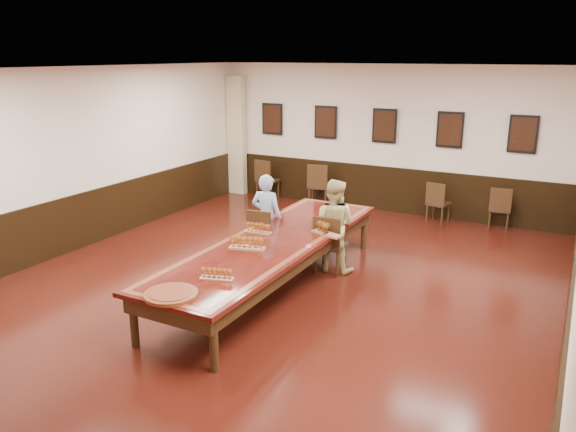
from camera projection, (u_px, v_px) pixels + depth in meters
The scene contains 23 objects.
floor at pixel (272, 288), 8.49m from camera, with size 8.00×10.00×0.02m, color black.
ceiling at pixel (271, 68), 7.59m from camera, with size 8.00×10.00×0.02m, color white.
wall_back at pixel (385, 139), 12.28m from camera, with size 8.00×0.02×3.20m, color #EFDEC8.
wall_left at pixel (74, 160), 9.85m from camera, with size 0.02×10.00×3.20m, color #EFDEC8.
chair_man at pixel (264, 235), 9.46m from camera, with size 0.44×0.48×0.93m, color #311C15, non-canonical shape.
chair_woman at pixel (331, 243), 8.97m from camera, with size 0.45×0.49×0.97m, color #311C15, non-canonical shape.
spare_chair_a at pixel (268, 179), 13.55m from camera, with size 0.45×0.49×0.97m, color #311C15, non-canonical shape.
spare_chair_b at pixel (319, 185), 12.93m from camera, with size 0.47×0.51×1.00m, color #311C15, non-canonical shape.
spare_chair_c at pixel (439, 202), 11.66m from camera, with size 0.41×0.44×0.87m, color #311C15, non-canonical shape.
spare_chair_d at pixel (500, 208), 11.22m from camera, with size 0.41×0.45×0.87m, color #311C15, non-canonical shape.
person_man at pixel (267, 217), 9.47m from camera, with size 0.54×0.36×1.49m, color #508CC8.
person_woman at pixel (333, 225), 8.99m from camera, with size 0.75×0.58×1.51m, color #D1C683.
pink_phone at pixel (309, 246), 8.00m from camera, with size 0.07×0.14×0.01m, color #E04A93.
curtain at pixel (237, 136), 13.86m from camera, with size 0.45×0.18×2.90m, color #C9BC8A.
wainscoting at pixel (272, 256), 8.34m from camera, with size 8.00×10.00×1.00m.
conference_table at pixel (272, 249), 8.31m from camera, with size 1.40×5.00×0.76m.
posters at pixel (384, 126), 12.14m from camera, with size 6.14×0.04×0.74m.
flight_a at pixel (258, 228), 8.60m from camera, with size 0.44×0.15×0.16m.
flight_b at pixel (325, 229), 8.52m from camera, with size 0.53×0.30×0.19m.
flight_c at pixel (247, 243), 7.88m from camera, with size 0.53×0.29×0.19m.
flight_d at pixel (217, 274), 6.82m from camera, with size 0.43×0.24×0.15m.
red_plate_grp at pixel (245, 247), 7.97m from camera, with size 0.21×0.21×0.03m.
carved_platter at pixel (171, 294), 6.37m from camera, with size 0.67×0.67×0.05m.
Camera 1 is at (3.90, -6.81, 3.40)m, focal length 35.00 mm.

